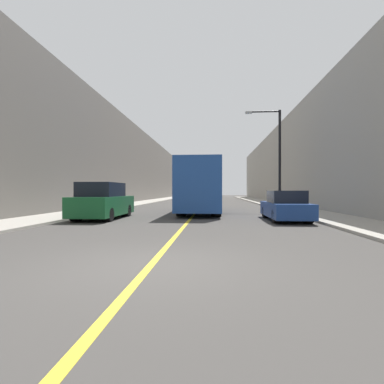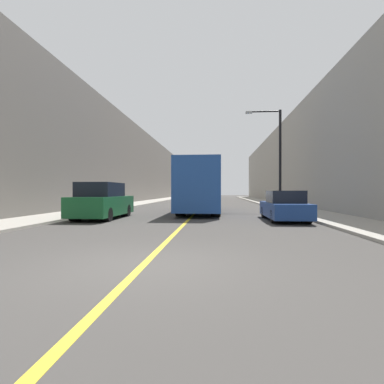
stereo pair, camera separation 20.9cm
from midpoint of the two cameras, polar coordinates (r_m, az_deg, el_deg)
ground_plane at (r=6.17m, az=-8.32°, el=-13.64°), size 200.00×200.00×0.00m
sidewalk_left at (r=36.93m, az=-9.00°, el=-2.00°), size 2.91×72.00×0.11m
sidewalk_right at (r=36.38m, az=14.49°, el=-2.04°), size 2.91×72.00×0.11m
building_row_left at (r=38.05m, az=-14.09°, el=5.58°), size 4.00×72.00×10.09m
building_row_right at (r=37.23m, az=19.77°, el=5.21°), size 4.00×72.00×9.46m
road_center_line at (r=35.89m, az=2.66°, el=-2.14°), size 0.16×72.00×0.01m
bus at (r=20.50m, az=2.04°, el=1.08°), size 2.59×10.09×3.36m
parked_suv_left at (r=16.57m, az=-16.40°, el=-1.84°), size 1.99×4.88×1.92m
car_right_near at (r=15.60m, az=17.55°, el=-2.75°), size 1.77×4.47×1.49m
street_lamp_right at (r=24.23m, az=16.12°, el=7.31°), size 2.75×0.24×7.62m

